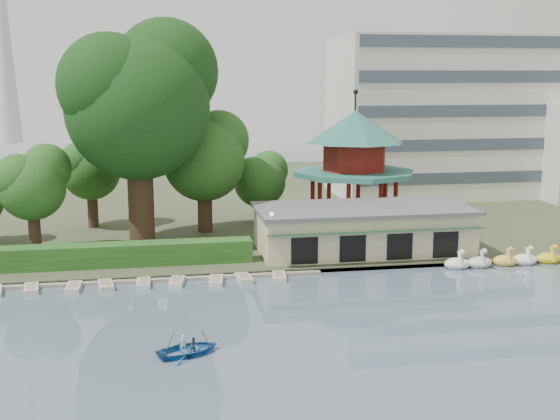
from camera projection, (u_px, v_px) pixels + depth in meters
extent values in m
plane|color=slate|center=(301.00, 361.00, 38.47)|extent=(220.00, 220.00, 0.00)
cube|color=#424930|center=(218.00, 199.00, 88.76)|extent=(220.00, 70.00, 0.40)
cube|color=gray|center=(257.00, 273.00, 55.19)|extent=(220.00, 0.60, 0.30)
cube|color=gray|center=(100.00, 281.00, 53.07)|extent=(34.00, 1.60, 0.24)
cube|color=beige|center=(362.00, 230.00, 61.05)|extent=(18.00, 8.00, 3.60)
cube|color=#595B5E|center=(363.00, 208.00, 60.68)|extent=(18.60, 8.60, 0.30)
cube|color=#194C2D|center=(378.00, 232.00, 56.74)|extent=(18.00, 1.59, 0.45)
cylinder|color=beige|center=(353.00, 220.00, 71.29)|extent=(10.40, 10.40, 1.20)
cylinder|color=#2C6D60|center=(354.00, 173.00, 70.38)|extent=(12.40, 12.40, 0.50)
cylinder|color=maroon|center=(354.00, 157.00, 70.08)|extent=(6.40, 6.40, 2.80)
cone|color=#2C6D60|center=(355.00, 127.00, 69.52)|extent=(10.00, 10.00, 3.20)
cylinder|color=black|center=(355.00, 101.00, 69.05)|extent=(0.16, 0.16, 1.80)
cube|color=silver|center=(452.00, 116.00, 90.00)|extent=(30.00, 14.00, 20.00)
cone|color=silver|center=(1.00, 12.00, 161.29)|extent=(6.00, 6.00, 60.00)
cube|color=#295C1F|center=(63.00, 257.00, 55.53)|extent=(30.00, 2.00, 1.80)
cylinder|color=black|center=(272.00, 239.00, 56.67)|extent=(0.12, 0.12, 4.00)
sphere|color=beige|center=(272.00, 214.00, 56.28)|extent=(0.36, 0.36, 0.36)
cylinder|color=#3A281C|center=(141.00, 190.00, 63.05)|extent=(2.30, 2.30, 9.89)
sphere|color=#163E13|center=(138.00, 108.00, 61.69)|extent=(12.79, 12.79, 12.79)
sphere|color=#163E13|center=(166.00, 71.00, 63.39)|extent=(9.59, 9.59, 9.59)
sphere|color=#163E13|center=(110.00, 85.00, 59.71)|extent=(8.95, 8.95, 8.95)
cylinder|color=#3A281C|center=(34.00, 227.00, 60.09)|extent=(1.02, 1.02, 4.62)
sphere|color=#295C1F|center=(32.00, 187.00, 59.45)|extent=(5.69, 5.69, 5.69)
sphere|color=#295C1F|center=(46.00, 168.00, 60.19)|extent=(4.27, 4.27, 4.27)
sphere|color=#295C1F|center=(17.00, 178.00, 58.56)|extent=(3.98, 3.98, 3.98)
cylinder|color=#3A281C|center=(205.00, 203.00, 68.33)|extent=(1.43, 1.43, 5.66)
sphere|color=#295C1F|center=(204.00, 160.00, 67.56)|extent=(7.92, 7.92, 7.92)
sphere|color=#295C1F|center=(219.00, 140.00, 68.64)|extent=(5.94, 5.94, 5.94)
sphere|color=#295C1F|center=(190.00, 150.00, 66.34)|extent=(5.54, 5.54, 5.54)
cylinder|color=#3A281C|center=(260.00, 205.00, 73.43)|extent=(0.98, 0.98, 3.42)
sphere|color=#295C1F|center=(260.00, 181.00, 72.96)|extent=(5.44, 5.44, 5.44)
sphere|color=#295C1F|center=(269.00, 170.00, 73.73)|extent=(4.08, 4.08, 4.08)
sphere|color=#295C1F|center=(251.00, 176.00, 72.14)|extent=(3.81, 3.81, 3.81)
cylinder|color=#3A281C|center=(93.00, 205.00, 70.44)|extent=(1.04, 1.04, 4.61)
sphere|color=#295C1F|center=(91.00, 171.00, 69.81)|extent=(5.79, 5.79, 5.79)
sphere|color=#295C1F|center=(103.00, 155.00, 70.57)|extent=(4.34, 4.34, 4.34)
sphere|color=#295C1F|center=(79.00, 163.00, 68.90)|extent=(4.05, 4.05, 4.05)
ellipsoid|color=white|center=(457.00, 264.00, 57.12)|extent=(2.16, 1.44, 0.99)
cylinder|color=white|center=(460.00, 259.00, 56.49)|extent=(0.26, 0.79, 1.29)
sphere|color=white|center=(462.00, 252.00, 56.07)|extent=(0.44, 0.44, 0.44)
ellipsoid|color=silver|center=(479.00, 263.00, 57.45)|extent=(2.16, 1.44, 0.99)
cylinder|color=silver|center=(482.00, 258.00, 56.81)|extent=(0.26, 0.79, 1.29)
sphere|color=silver|center=(485.00, 251.00, 56.40)|extent=(0.44, 0.44, 0.44)
ellipsoid|color=yellow|center=(505.00, 261.00, 58.02)|extent=(2.16, 1.44, 0.99)
cylinder|color=yellow|center=(509.00, 256.00, 57.39)|extent=(0.26, 0.79, 1.29)
sphere|color=yellow|center=(511.00, 249.00, 56.98)|extent=(0.44, 0.44, 0.44)
ellipsoid|color=white|center=(525.00, 260.00, 58.35)|extent=(2.16, 1.44, 0.99)
cylinder|color=white|center=(528.00, 255.00, 57.72)|extent=(0.26, 0.79, 1.29)
sphere|color=white|center=(531.00, 248.00, 57.31)|extent=(0.44, 0.44, 0.44)
ellipsoid|color=yellow|center=(549.00, 258.00, 58.82)|extent=(2.16, 1.44, 0.99)
cylinder|color=yellow|center=(553.00, 254.00, 58.18)|extent=(0.26, 0.79, 1.29)
sphere|color=yellow|center=(555.00, 247.00, 57.77)|extent=(0.44, 0.44, 0.44)
cube|color=beige|center=(31.00, 289.00, 50.96)|extent=(1.29, 2.41, 0.36)
cube|color=beige|center=(74.00, 287.00, 51.29)|extent=(1.04, 2.32, 0.36)
cube|color=beige|center=(106.00, 285.00, 51.84)|extent=(1.36, 2.43, 0.36)
cube|color=beige|center=(143.00, 283.00, 52.35)|extent=(1.03, 2.31, 0.36)
cube|color=beige|center=(177.00, 282.00, 52.69)|extent=(1.36, 2.43, 0.36)
cube|color=beige|center=(216.00, 281.00, 53.01)|extent=(1.28, 2.41, 0.36)
cube|color=beige|center=(244.00, 278.00, 53.70)|extent=(1.25, 2.40, 0.36)
cube|color=beige|center=(279.00, 276.00, 54.11)|extent=(1.28, 2.41, 0.36)
imported|color=#1C5C9E|center=(189.00, 345.00, 39.29)|extent=(5.90, 5.04, 1.03)
imported|color=white|center=(183.00, 343.00, 39.41)|extent=(0.42, 0.34, 0.98)
imported|color=#333B49|center=(194.00, 345.00, 39.13)|extent=(0.56, 0.49, 0.95)
cylinder|color=#3A281C|center=(167.00, 350.00, 39.11)|extent=(0.94, 0.29, 2.01)
cylinder|color=#3A281C|center=(210.00, 347.00, 39.52)|extent=(0.94, 0.29, 2.01)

